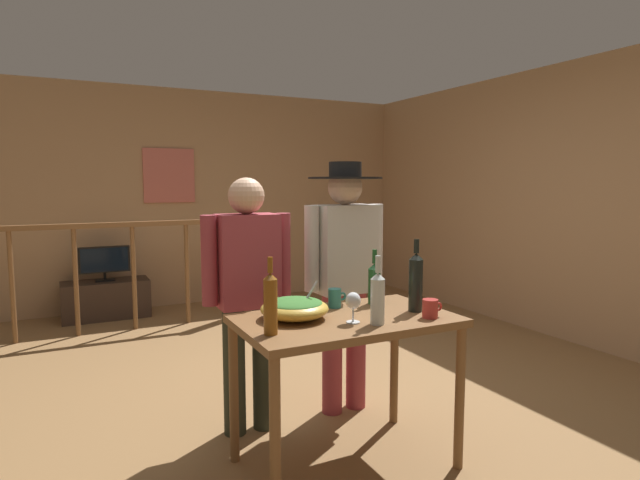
{
  "coord_description": "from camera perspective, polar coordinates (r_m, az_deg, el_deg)",
  "views": [
    {
      "loc": [
        -1.54,
        -3.08,
        1.49
      ],
      "look_at": [
        -0.25,
        -0.5,
        1.17
      ],
      "focal_mm": 29.39,
      "sensor_mm": 36.0,
      "label": 1
    }
  ],
  "objects": [
    {
      "name": "stair_railing",
      "position": [
        5.61,
        -17.71,
        -2.07
      ],
      "size": [
        2.75,
        0.1,
        1.14
      ],
      "color": "brown",
      "rests_on": "ground_plane"
    },
    {
      "name": "wine_bottle_dark",
      "position": [
        2.84,
        10.39,
        -4.43
      ],
      "size": [
        0.08,
        0.08,
        0.39
      ],
      "color": "black",
      "rests_on": "serving_table"
    },
    {
      "name": "flat_screen_tv",
      "position": [
        6.14,
        -22.42,
        -2.09
      ],
      "size": [
        0.52,
        0.12,
        0.38
      ],
      "color": "black",
      "rests_on": "tv_console"
    },
    {
      "name": "mug_teal",
      "position": [
        2.9,
        1.65,
        -6.34
      ],
      "size": [
        0.11,
        0.07,
        0.11
      ],
      "color": "teal",
      "rests_on": "serving_table"
    },
    {
      "name": "side_wall_right",
      "position": [
        5.92,
        19.68,
        4.1
      ],
      "size": [
        0.1,
        5.04,
        2.59
      ],
      "primitive_type": "cube",
      "color": "tan",
      "rests_on": "ground_plane"
    },
    {
      "name": "salad_bowl",
      "position": [
        2.67,
        -2.79,
        -7.35
      ],
      "size": [
        0.35,
        0.35,
        0.19
      ],
      "color": "gold",
      "rests_on": "serving_table"
    },
    {
      "name": "framed_picture",
      "position": [
        6.5,
        -16.11,
        6.76
      ],
      "size": [
        0.59,
        0.03,
        0.64
      ],
      "primitive_type": "cube",
      "color": "#CB6557"
    },
    {
      "name": "person_standing_right",
      "position": [
        3.35,
        2.7,
        -2.78
      ],
      "size": [
        0.56,
        0.46,
        1.61
      ],
      "rotation": [
        0.0,
        0.0,
        3.17
      ],
      "color": "#9E3842",
      "rests_on": "ground_plane"
    },
    {
      "name": "ground_plane",
      "position": [
        3.75,
        -0.06,
        -17.0
      ],
      "size": [
        8.74,
        8.74,
        0.0
      ],
      "primitive_type": "plane",
      "color": "olive"
    },
    {
      "name": "wine_bottle_amber",
      "position": [
        2.39,
        -5.41,
        -6.79
      ],
      "size": [
        0.06,
        0.06,
        0.36
      ],
      "color": "brown",
      "rests_on": "serving_table"
    },
    {
      "name": "wine_glass",
      "position": [
        2.58,
        3.63,
        -6.75
      ],
      "size": [
        0.08,
        0.08,
        0.15
      ],
      "color": "silver",
      "rests_on": "serving_table"
    },
    {
      "name": "serving_table",
      "position": [
        2.74,
        2.82,
        -10.42
      ],
      "size": [
        1.1,
        0.67,
        0.8
      ],
      "color": "brown",
      "rests_on": "ground_plane"
    },
    {
      "name": "mug_red",
      "position": [
        2.74,
        11.94,
        -7.32
      ],
      "size": [
        0.12,
        0.08,
        0.1
      ],
      "color": "#B7332D",
      "rests_on": "serving_table"
    },
    {
      "name": "person_standing_left",
      "position": [
        3.1,
        -7.88,
        -5.09
      ],
      "size": [
        0.54,
        0.23,
        1.51
      ],
      "rotation": [
        0.0,
        0.0,
        3.11
      ],
      "color": "#2D3323",
      "rests_on": "ground_plane"
    },
    {
      "name": "back_wall",
      "position": [
        6.63,
        -13.22,
        4.49
      ],
      "size": [
        5.47,
        0.1,
        2.59
      ],
      "primitive_type": "cube",
      "color": "tan",
      "rests_on": "ground_plane"
    },
    {
      "name": "wine_bottle_clear",
      "position": [
        2.56,
        6.29,
        -6.19
      ],
      "size": [
        0.07,
        0.07,
        0.34
      ],
      "color": "silver",
      "rests_on": "serving_table"
    },
    {
      "name": "tv_console",
      "position": [
        6.24,
        -22.28,
        -6.0
      ],
      "size": [
        0.9,
        0.4,
        0.41
      ],
      "primitive_type": "cube",
      "color": "#38281E",
      "rests_on": "ground_plane"
    },
    {
      "name": "wine_bottle_green",
      "position": [
        2.99,
        5.94,
        -4.61
      ],
      "size": [
        0.07,
        0.07,
        0.31
      ],
      "color": "#1E5628",
      "rests_on": "serving_table"
    }
  ]
}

